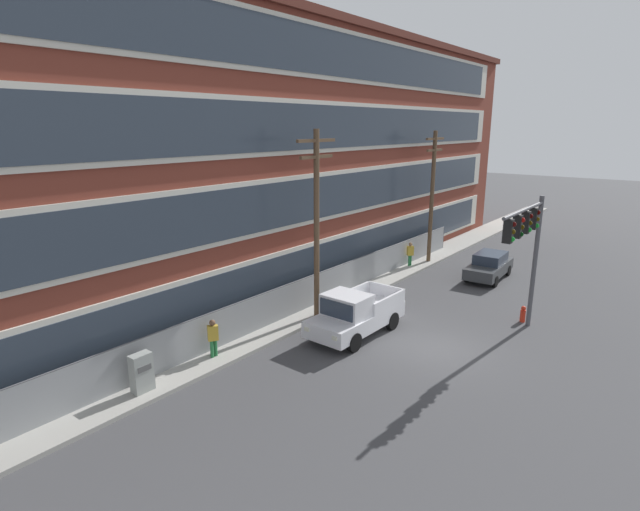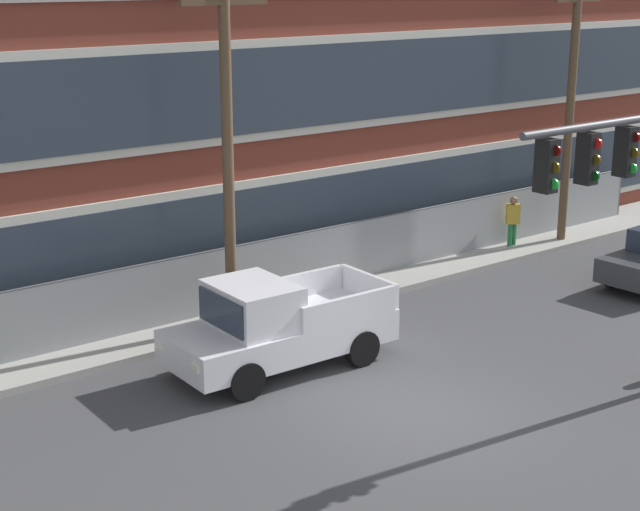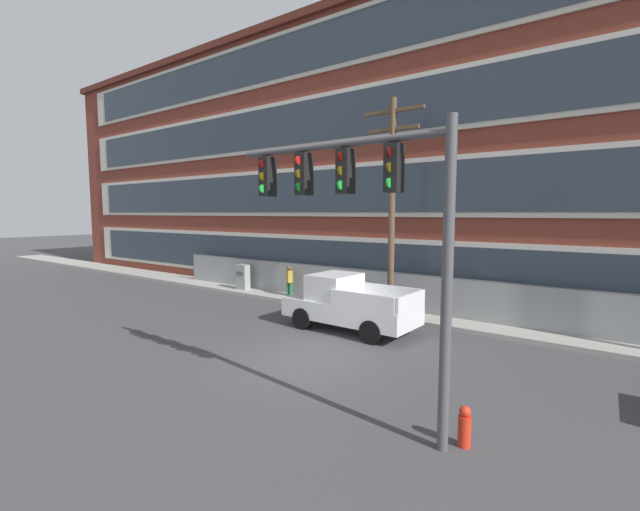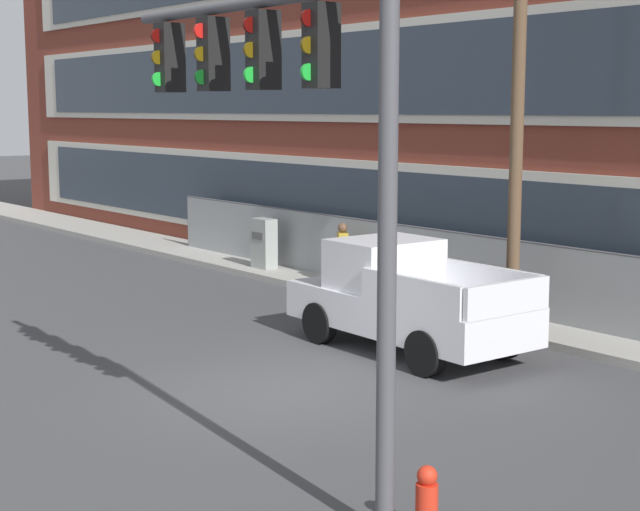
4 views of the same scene
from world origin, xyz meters
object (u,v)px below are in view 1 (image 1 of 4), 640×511
pedestrian_near_cabinet (410,253)px  fire_hydrant (523,314)px  sedan_dark_grey (489,266)px  pedestrian_by_fence (213,337)px  utility_pole_near_corner (317,218)px  traffic_signal_mast (527,237)px  utility_pole_midblock (432,192)px  pickup_truck_white (355,314)px  electrical_cabinet (142,375)px

pedestrian_near_cabinet → fire_hydrant: pedestrian_near_cabinet is taller
sedan_dark_grey → pedestrian_by_fence: bearing=164.8°
sedan_dark_grey → utility_pole_near_corner: size_ratio=0.51×
traffic_signal_mast → pedestrian_near_cabinet: 11.78m
utility_pole_midblock → pickup_truck_white: bearing=-168.1°
utility_pole_near_corner → sedan_dark_grey: bearing=-20.1°
utility_pole_near_corner → pedestrian_near_cabinet: bearing=3.5°
utility_pole_midblock → utility_pole_near_corner: bearing=-179.0°
sedan_dark_grey → fire_hydrant: (-5.80, -3.69, -0.42)m
pickup_truck_white → sedan_dark_grey: 12.02m
traffic_signal_mast → sedan_dark_grey: bearing=27.4°
traffic_signal_mast → electrical_cabinet: bearing=145.9°
pickup_truck_white → traffic_signal_mast: bearing=-54.4°
utility_pole_near_corner → pickup_truck_white: bearing=-101.0°
pickup_truck_white → pedestrian_near_cabinet: 11.47m
pedestrian_near_cabinet → fire_hydrant: (-4.94, -8.52, -0.59)m
traffic_signal_mast → fire_hydrant: size_ratio=7.69×
pedestrian_by_fence → pickup_truck_white: bearing=-29.0°
pedestrian_by_fence → pedestrian_near_cabinet: bearing=0.5°
utility_pole_midblock → fire_hydrant: 11.40m
pickup_truck_white → utility_pole_near_corner: bearing=79.0°
pickup_truck_white → pedestrian_by_fence: bearing=151.0°
traffic_signal_mast → pedestrian_by_fence: 13.35m
sedan_dark_grey → pedestrian_by_fence: pedestrian_by_fence is taller
pickup_truck_white → fire_hydrant: (6.10, -5.39, -0.57)m
electrical_cabinet → traffic_signal_mast: bearing=-34.1°
traffic_signal_mast → electrical_cabinet: size_ratio=3.94×
traffic_signal_mast → pedestrian_by_fence: traffic_signal_mast is taller
utility_pole_midblock → electrical_cabinet: (-21.46, 0.17, -3.99)m
utility_pole_near_corner → pedestrian_near_cabinet: (10.55, 0.65, -3.91)m
traffic_signal_mast → pedestrian_near_cabinet: traffic_signal_mast is taller
utility_pole_midblock → pedestrian_by_fence: size_ratio=5.10×
fire_hydrant → electrical_cabinet: bearing=150.7°
traffic_signal_mast → pickup_truck_white: size_ratio=1.19×
pickup_truck_white → utility_pole_near_corner: 4.67m
sedan_dark_grey → fire_hydrant: 6.88m
sedan_dark_grey → utility_pole_midblock: 5.99m
sedan_dark_grey → pedestrian_near_cabinet: pedestrian_near_cabinet is taller
traffic_signal_mast → pickup_truck_white: traffic_signal_mast is taller
utility_pole_midblock → pedestrian_near_cabinet: bearing=166.4°
electrical_cabinet → fire_hydrant: (14.72, -8.26, -0.38)m
traffic_signal_mast → utility_pole_midblock: bearing=43.9°
pickup_truck_white → utility_pole_midblock: bearing=11.9°
pickup_truck_white → fire_hydrant: size_ratio=6.48×
utility_pole_midblock → fire_hydrant: utility_pole_midblock is taller
utility_pole_midblock → traffic_signal_mast: bearing=-136.1°
utility_pole_midblock → pedestrian_by_fence: (-18.24, 0.29, -3.78)m
pickup_truck_white → pedestrian_by_fence: size_ratio=2.99×
utility_pole_midblock → fire_hydrant: bearing=-129.8°
electrical_cabinet → pedestrian_near_cabinet: pedestrian_near_cabinet is taller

